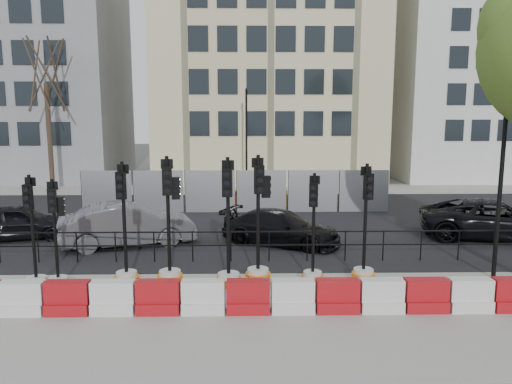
{
  "coord_description": "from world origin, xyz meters",
  "views": [
    {
      "loc": [
        0.49,
        -13.95,
        4.69
      ],
      "look_at": [
        0.82,
        3.0,
        1.95
      ],
      "focal_mm": 35.0,
      "sensor_mm": 36.0,
      "label": 1
    }
  ],
  "objects_px": {
    "traffic_signal_h": "(364,259)",
    "car_a": "(18,222)",
    "lamp_post_near": "(502,166)",
    "traffic_signal_d": "(170,256)",
    "traffic_signal_a": "(35,268)",
    "car_c": "(281,228)"
  },
  "relations": [
    {
      "from": "traffic_signal_d",
      "to": "lamp_post_near",
      "type": "bearing_deg",
      "value": -4.5
    },
    {
      "from": "lamp_post_near",
      "to": "car_a",
      "type": "xyz_separation_m",
      "value": [
        -15.45,
        4.71,
        -2.56
      ]
    },
    {
      "from": "lamp_post_near",
      "to": "traffic_signal_d",
      "type": "distance_m",
      "value": 9.4
    },
    {
      "from": "car_c",
      "to": "car_a",
      "type": "bearing_deg",
      "value": 109.26
    },
    {
      "from": "traffic_signal_a",
      "to": "traffic_signal_h",
      "type": "distance_m",
      "value": 8.8
    },
    {
      "from": "traffic_signal_h",
      "to": "car_c",
      "type": "bearing_deg",
      "value": 105.12
    },
    {
      "from": "car_c",
      "to": "lamp_post_near",
      "type": "bearing_deg",
      "value": -98.52
    },
    {
      "from": "car_a",
      "to": "lamp_post_near",
      "type": "bearing_deg",
      "value": -119.58
    },
    {
      "from": "car_c",
      "to": "traffic_signal_d",
      "type": "bearing_deg",
      "value": 166.47
    },
    {
      "from": "lamp_post_near",
      "to": "traffic_signal_a",
      "type": "bearing_deg",
      "value": -176.72
    },
    {
      "from": "car_c",
      "to": "traffic_signal_a",
      "type": "bearing_deg",
      "value": 148.33
    },
    {
      "from": "car_a",
      "to": "traffic_signal_a",
      "type": "bearing_deg",
      "value": -164.67
    },
    {
      "from": "traffic_signal_d",
      "to": "traffic_signal_a",
      "type": "bearing_deg",
      "value": 178.31
    },
    {
      "from": "traffic_signal_a",
      "to": "traffic_signal_d",
      "type": "height_order",
      "value": "traffic_signal_d"
    },
    {
      "from": "lamp_post_near",
      "to": "car_c",
      "type": "distance_m",
      "value": 7.39
    },
    {
      "from": "traffic_signal_h",
      "to": "car_c",
      "type": "relative_size",
      "value": 0.72
    },
    {
      "from": "traffic_signal_d",
      "to": "car_a",
      "type": "bearing_deg",
      "value": 134.26
    },
    {
      "from": "traffic_signal_h",
      "to": "car_a",
      "type": "relative_size",
      "value": 0.8
    },
    {
      "from": "car_c",
      "to": "traffic_signal_h",
      "type": "bearing_deg",
      "value": -129.08
    },
    {
      "from": "traffic_signal_a",
      "to": "traffic_signal_h",
      "type": "height_order",
      "value": "traffic_signal_h"
    },
    {
      "from": "car_a",
      "to": "car_c",
      "type": "relative_size",
      "value": 0.91
    },
    {
      "from": "lamp_post_near",
      "to": "traffic_signal_d",
      "type": "height_order",
      "value": "lamp_post_near"
    }
  ]
}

